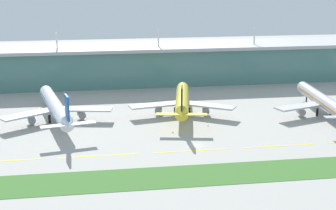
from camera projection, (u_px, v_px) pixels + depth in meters
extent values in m
plane|color=#A8A59E|center=(196.00, 145.00, 196.52)|extent=(600.00, 600.00, 0.00)
cube|color=slate|center=(157.00, 65.00, 299.60)|extent=(280.00, 28.00, 20.26)
cube|color=#B2B2B7|center=(157.00, 47.00, 296.72)|extent=(288.00, 34.00, 1.80)
cylinder|color=silver|center=(57.00, 41.00, 281.71)|extent=(0.90, 0.90, 9.00)
cylinder|color=silver|center=(158.00, 38.00, 289.97)|extent=(0.90, 0.90, 9.00)
cylinder|color=silver|center=(254.00, 36.00, 298.22)|extent=(0.90, 0.90, 9.00)
cylinder|color=white|center=(55.00, 106.00, 226.50)|extent=(17.87, 59.57, 5.80)
cone|color=white|center=(45.00, 90.00, 255.26)|extent=(6.21, 5.04, 5.51)
cone|color=white|center=(68.00, 124.00, 196.53)|extent=(6.18, 7.50, 5.72)
cube|color=#19519E|center=(67.00, 108.00, 195.75)|extent=(1.99, 6.41, 9.50)
cube|color=white|center=(54.00, 126.00, 195.17)|extent=(10.44, 5.18, 0.36)
cube|color=white|center=(82.00, 123.00, 198.90)|extent=(10.44, 5.18, 0.36)
cube|color=#B7BABF|center=(29.00, 114.00, 218.78)|extent=(23.73, 19.00, 0.70)
cylinder|color=gray|center=(32.00, 120.00, 221.22)|extent=(4.05, 5.06, 3.20)
cube|color=#B7BABF|center=(85.00, 109.00, 226.92)|extent=(24.83, 10.95, 0.70)
cylinder|color=gray|center=(82.00, 115.00, 228.54)|extent=(4.05, 5.06, 3.20)
cylinder|color=black|center=(49.00, 104.00, 247.94)|extent=(0.70, 0.70, 3.60)
cylinder|color=black|center=(50.00, 119.00, 223.94)|extent=(1.10, 1.10, 3.60)
cylinder|color=black|center=(64.00, 118.00, 226.11)|extent=(1.10, 1.10, 3.60)
cube|color=#19519E|center=(55.00, 105.00, 226.40)|extent=(16.69, 53.74, 0.60)
cylinder|color=yellow|center=(182.00, 100.00, 237.11)|extent=(14.91, 49.34, 5.80)
cone|color=yellow|center=(183.00, 87.00, 262.73)|extent=(6.16, 4.96, 5.51)
cone|color=yellow|center=(182.00, 114.00, 210.21)|extent=(6.09, 7.44, 5.72)
cube|color=black|center=(182.00, 98.00, 209.48)|extent=(1.89, 6.42, 9.50)
cube|color=yellow|center=(168.00, 114.00, 210.93)|extent=(10.42, 5.02, 0.36)
cube|color=yellow|center=(195.00, 114.00, 210.55)|extent=(10.42, 5.02, 0.36)
cube|color=#B7BABF|center=(156.00, 105.00, 233.59)|extent=(24.86, 11.33, 0.70)
cylinder|color=gray|center=(158.00, 110.00, 235.67)|extent=(3.99, 5.02, 3.20)
cube|color=#B7BABF|center=(209.00, 105.00, 232.77)|extent=(23.86, 18.72, 0.70)
cylinder|color=gray|center=(206.00, 111.00, 234.93)|extent=(3.99, 5.02, 3.20)
cylinder|color=black|center=(182.00, 100.00, 256.10)|extent=(0.70, 0.70, 3.60)
cylinder|color=black|center=(175.00, 112.00, 235.55)|extent=(1.10, 1.10, 3.60)
cylinder|color=black|center=(189.00, 112.00, 235.33)|extent=(1.10, 1.10, 3.60)
cube|color=black|center=(182.00, 99.00, 237.00)|extent=(14.03, 44.52, 0.60)
cylinder|color=#ADB2BC|center=(322.00, 100.00, 236.17)|extent=(9.38, 54.27, 5.80)
cone|color=#ADB2BC|center=(301.00, 86.00, 264.06)|extent=(5.76, 4.36, 5.51)
cube|color=#B7BABF|center=(300.00, 106.00, 231.25)|extent=(24.92, 13.95, 0.70)
cylinder|color=gray|center=(301.00, 111.00, 233.47)|extent=(3.49, 4.70, 3.20)
cylinder|color=black|center=(306.00, 99.00, 256.87)|extent=(0.70, 0.70, 3.60)
cylinder|color=black|center=(317.00, 112.00, 234.25)|extent=(1.10, 1.10, 3.60)
cylinder|color=black|center=(331.00, 112.00, 234.78)|extent=(1.10, 1.10, 3.60)
cube|color=orange|center=(322.00, 100.00, 236.07)|extent=(9.06, 48.88, 0.60)
cube|color=yellow|center=(1.00, 161.00, 180.65)|extent=(28.00, 0.70, 0.04)
cube|color=yellow|center=(98.00, 156.00, 185.66)|extent=(28.00, 0.70, 0.04)
cube|color=yellow|center=(191.00, 151.00, 190.67)|extent=(28.00, 0.70, 0.04)
cube|color=yellow|center=(279.00, 146.00, 195.68)|extent=(28.00, 0.70, 0.04)
cube|color=#3D702D|center=(214.00, 174.00, 169.27)|extent=(300.00, 18.00, 0.10)
cone|color=orange|center=(208.00, 125.00, 220.05)|extent=(0.56, 0.56, 0.70)
cone|color=orange|center=(173.00, 132.00, 211.05)|extent=(0.56, 0.56, 0.70)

